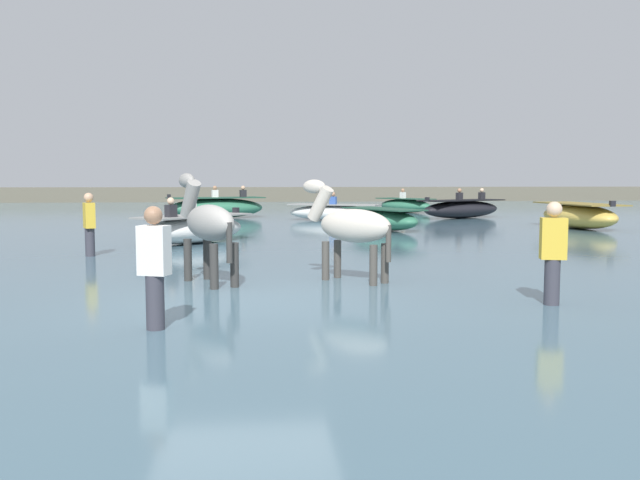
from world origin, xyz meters
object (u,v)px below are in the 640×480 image
boat_mid_channel (216,208)px  person_onlooker_left (553,260)px  boat_near_starboard (383,219)px  person_spectator_far (90,229)px  boat_near_port (405,205)px  boat_distant_east (334,212)px  boat_distant_west (462,209)px  boat_far_offshore (194,229)px  horse_lead_pinto (351,228)px  person_wading_close (155,276)px  horse_trailing_grey (208,226)px  boat_far_inshore (579,216)px

boat_mid_channel → person_onlooker_left: 20.79m
boat_near_starboard → person_spectator_far: person_spectator_far is taller
boat_mid_channel → boat_near_port: bearing=24.4°
boat_distant_east → boat_distant_west: (5.57, 1.27, 0.06)m
boat_far_offshore → boat_distant_west: boat_distant_west is taller
horse_lead_pinto → boat_near_port: (6.04, 21.90, -0.50)m
person_onlooker_left → person_spectator_far: 9.69m
boat_near_port → person_onlooker_left: (-3.73, -24.20, 0.24)m
person_wading_close → boat_mid_channel: bearing=91.0°
horse_trailing_grey → boat_far_inshore: size_ratio=0.51×
boat_distant_east → person_wading_close: bearing=-103.0°
person_onlooker_left → person_spectator_far: (-7.31, 6.36, 0.00)m
boat_far_inshore → boat_near_port: 11.63m
boat_far_inshore → boat_distant_west: 6.44m
person_onlooker_left → boat_distant_west: bearing=75.4°
horse_trailing_grey → boat_mid_channel: 17.81m
boat_near_starboard → boat_near_port: bearing=73.3°
boat_far_inshore → boat_far_offshore: bearing=-162.5°
boat_near_port → person_wading_close: bearing=-109.1°
boat_near_starboard → boat_far_offshore: bearing=-146.6°
boat_near_starboard → boat_distant_west: bearing=53.5°
boat_near_port → person_spectator_far: 20.99m
person_wading_close → person_onlooker_left: size_ratio=1.00×
horse_lead_pinto → boat_distant_east: size_ratio=0.50×
boat_distant_east → horse_trailing_grey: bearing=-104.3°
boat_near_starboard → person_wading_close: 14.82m
horse_lead_pinto → horse_trailing_grey: size_ratio=0.95×
horse_trailing_grey → person_wading_close: (-0.38, -3.24, -0.33)m
boat_distant_east → boat_distant_west: 5.72m
boat_mid_channel → person_onlooker_left: size_ratio=2.67×
horse_lead_pinto → horse_trailing_grey: 2.27m
boat_mid_channel → boat_far_offshore: bearing=-90.1°
boat_near_port → boat_mid_channel: bearing=-155.6°
boat_near_starboard → person_spectator_far: size_ratio=2.11×
horse_lead_pinto → horse_trailing_grey: bearing=179.8°
boat_distant_west → boat_near_port: size_ratio=1.29×
boat_near_port → boat_near_starboard: 11.80m
person_wading_close → person_onlooker_left: bearing=10.6°
boat_far_offshore → boat_near_starboard: size_ratio=0.98×
boat_far_inshore → boat_distant_east: size_ratio=1.02×
horse_trailing_grey → boat_near_port: (8.31, 21.89, -0.56)m
boat_distant_east → person_onlooker_left: bearing=-88.1°
horse_lead_pinto → boat_near_starboard: (2.65, 10.60, -0.50)m
boat_distant_west → person_wading_close: bearing=-116.3°
boat_near_starboard → person_spectator_far: (-7.66, -6.54, 0.24)m
boat_far_offshore → boat_far_inshore: bearing=17.5°
horse_trailing_grey → boat_distant_west: 19.36m
boat_distant_east → boat_distant_west: bearing=12.9°
person_wading_close → person_onlooker_left: (4.95, 0.93, 0.00)m
boat_far_offshore → person_spectator_far: 3.42m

